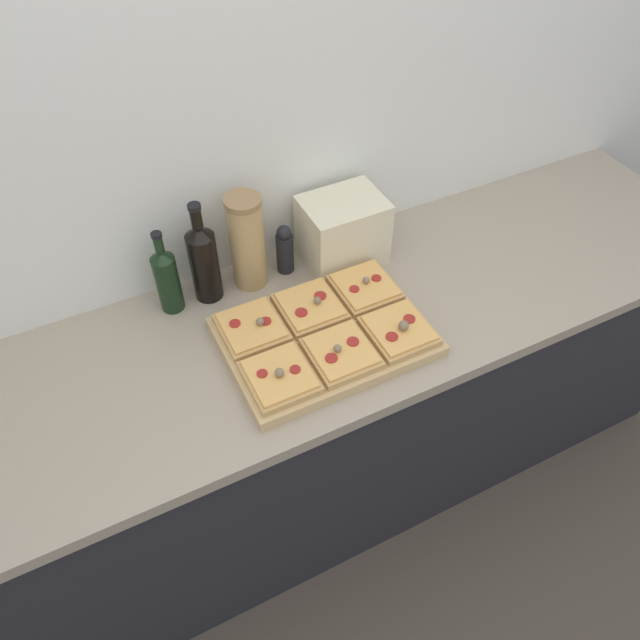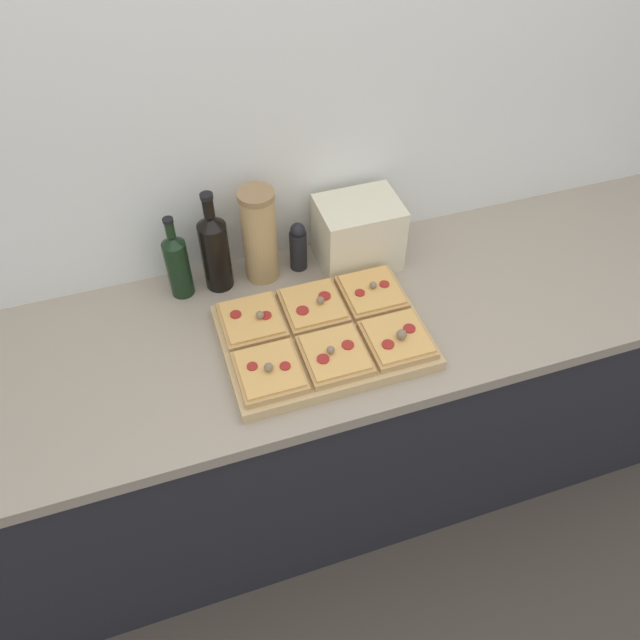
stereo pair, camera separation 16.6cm
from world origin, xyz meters
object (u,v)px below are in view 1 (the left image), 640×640
pepper_mill (285,249)px  toaster_oven (343,230)px  olive_oil_bottle (167,278)px  wine_bottle (204,260)px  cutting_board (325,337)px  grain_jar_tall (247,242)px

pepper_mill → toaster_oven: bearing=-8.5°
olive_oil_bottle → wine_bottle: 0.11m
cutting_board → toaster_oven: size_ratio=2.07×
olive_oil_bottle → grain_jar_tall: size_ratio=0.90×
olive_oil_bottle → grain_jar_tall: grain_jar_tall is taller
wine_bottle → grain_jar_tall: 0.13m
olive_oil_bottle → wine_bottle: (0.11, -0.00, 0.02)m
wine_bottle → toaster_oven: wine_bottle is taller
olive_oil_bottle → wine_bottle: bearing=-0.0°
pepper_mill → toaster_oven: (0.18, -0.03, 0.03)m
cutting_board → toaster_oven: toaster_oven is taller
cutting_board → pepper_mill: 0.31m
wine_bottle → pepper_mill: 0.25m
grain_jar_tall → toaster_oven: grain_jar_tall is taller
cutting_board → wine_bottle: (-0.22, 0.31, 0.11)m
cutting_board → olive_oil_bottle: (-0.33, 0.31, 0.09)m
toaster_oven → cutting_board: bearing=-125.5°
olive_oil_bottle → toaster_oven: (0.53, -0.03, -0.00)m
olive_oil_bottle → wine_bottle: wine_bottle is taller
grain_jar_tall → toaster_oven: (0.29, -0.03, -0.04)m
grain_jar_tall → wine_bottle: bearing=-180.0°
olive_oil_bottle → pepper_mill: bearing=-0.0°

